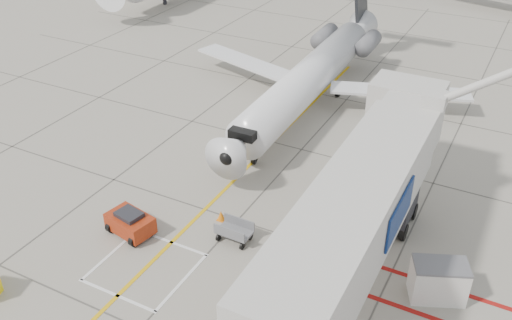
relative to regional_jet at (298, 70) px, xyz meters
The scene contains 8 objects.
ground_plane 16.09m from the regional_jet, 82.81° to the right, with size 260.00×260.00×0.00m, color gray.
regional_jet is the anchor object (origin of this frame).
jet_bridge 16.96m from the regional_jet, 59.15° to the right, with size 9.55×20.16×8.06m, color beige, non-canonical shape.
pushback_tug 15.31m from the regional_jet, 98.21° to the right, with size 2.26×1.41×1.32m, color #9A290E, non-canonical shape.
baggage_cart 13.58m from the regional_jet, 78.74° to the right, with size 1.67×1.06×1.06m, color slate, non-canonical shape.
ground_power_unit 17.38m from the regional_jet, 45.56° to the right, with size 2.25×1.31×1.78m, color silver, non-canonical shape.
cone_nose 12.42m from the regional_jet, 84.24° to the right, with size 0.39×0.39×0.54m, color orange.
cone_side 9.96m from the regional_jet, 54.90° to the right, with size 0.33×0.33×0.47m, color orange.
Camera 1 is at (11.53, -15.93, 17.68)m, focal length 40.00 mm.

